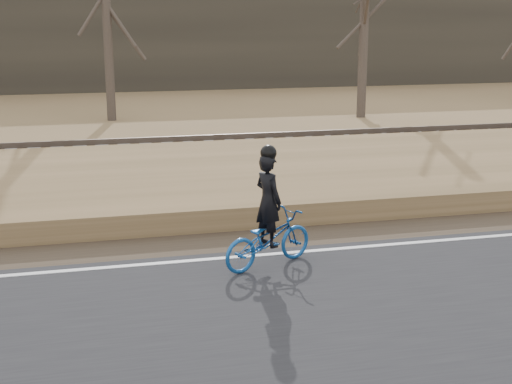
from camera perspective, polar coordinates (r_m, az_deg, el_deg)
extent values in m
cube|color=#383328|center=(41.02, -17.30, 11.93)|extent=(120.00, 4.00, 6.00)
imported|color=#154B91|center=(11.55, 0.98, -3.79)|extent=(1.81, 1.26, 0.90)
imported|color=black|center=(11.37, 0.99, -0.68)|extent=(0.55, 0.65, 1.50)
sphere|color=black|center=(11.20, 1.01, 3.14)|extent=(0.26, 0.26, 0.26)
cylinder|color=#4B4037|center=(29.10, 8.65, 13.50)|extent=(0.36, 0.36, 7.72)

